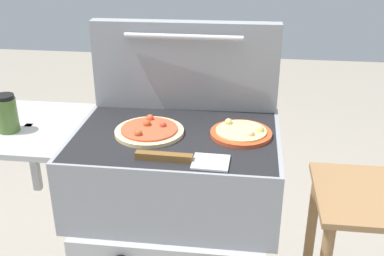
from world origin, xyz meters
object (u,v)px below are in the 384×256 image
Objects in this scene: pizza_pepperoni at (149,131)px; spatula at (183,159)px; pizza_cheese at (241,133)px; sauce_jar at (7,113)px; prep_table at (377,248)px; grill at (172,174)px.

pizza_pepperoni is 0.82× the size of spatula.
pizza_cheese is 1.59× the size of sauce_jar.
pizza_cheese is at bearing 50.67° from spatula.
pizza_pepperoni is 0.29× the size of prep_table.
grill is at bearing -176.32° from pizza_cheese.
prep_table is at bearing 2.36° from sauce_jar.
sauce_jar is 0.58m from spatula.
prep_table is at bearing -1.18° from pizza_cheese.
pizza_pepperoni is at bearing 4.72° from sauce_jar.
pizza_cheese is at bearing 3.68° from grill.
sauce_jar is 0.16× the size of prep_table.
spatula is at bearing -163.82° from prep_table.
pizza_pepperoni is 0.84m from prep_table.
spatula is (0.57, -0.13, -0.05)m from sauce_jar.
grill is 0.17m from pizza_pepperoni.
sauce_jar reaches higher than spatula.
spatula is (0.06, -0.17, 0.15)m from grill.
grill is 8.08× the size of sauce_jar.
prep_table is (1.18, 0.05, -0.43)m from sauce_jar.
pizza_pepperoni reaches higher than prep_table.
grill is 0.24m from spatula.
spatula is 0.74m from prep_table.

